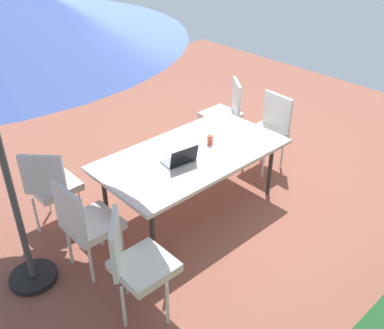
# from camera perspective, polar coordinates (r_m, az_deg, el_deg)

# --- Properties ---
(ground_plane) EXTENTS (10.00, 10.00, 0.02)m
(ground_plane) POSITION_cam_1_polar(r_m,az_deg,el_deg) (5.14, 0.00, -5.80)
(ground_plane) COLOR #935442
(dining_table) EXTENTS (2.06, 1.11, 0.75)m
(dining_table) POSITION_cam_1_polar(r_m,az_deg,el_deg) (4.74, 0.00, 1.06)
(dining_table) COLOR silver
(dining_table) RESTS_ON ground_plane
(chair_southwest) EXTENTS (0.58, 0.58, 0.98)m
(chair_southwest) POSITION_cam_1_polar(r_m,az_deg,el_deg) (6.15, 4.32, 6.90)
(chair_southwest) COLOR silver
(chair_southwest) RESTS_ON ground_plane
(chair_east) EXTENTS (0.47, 0.46, 0.98)m
(chair_east) POSITION_cam_1_polar(r_m,az_deg,el_deg) (4.18, -13.56, -7.22)
(chair_east) COLOR silver
(chair_east) RESTS_ON ground_plane
(chair_southeast) EXTENTS (0.59, 0.59, 0.98)m
(chair_southeast) POSITION_cam_1_polar(r_m,az_deg,el_deg) (4.79, -17.78, -2.42)
(chair_southeast) COLOR silver
(chair_southeast) RESTS_ON ground_plane
(chair_northeast) EXTENTS (0.58, 0.58, 0.98)m
(chair_northeast) POSITION_cam_1_polar(r_m,az_deg,el_deg) (3.71, -7.26, -12.34)
(chair_northeast) COLOR silver
(chair_northeast) RESTS_ON ground_plane
(chair_west) EXTENTS (0.47, 0.46, 0.98)m
(chair_west) POSITION_cam_1_polar(r_m,az_deg,el_deg) (5.74, 9.85, 4.59)
(chair_west) COLOR silver
(chair_west) RESTS_ON ground_plane
(laptop) EXTENTS (0.35, 0.29, 0.21)m
(laptop) POSITION_cam_1_polar(r_m,az_deg,el_deg) (4.50, -1.51, 0.61)
(laptop) COLOR gray
(laptop) RESTS_ON dining_table
(cup) EXTENTS (0.06, 0.06, 0.11)m
(cup) POSITION_cam_1_polar(r_m,az_deg,el_deg) (4.86, 2.34, 3.19)
(cup) COLOR #CC4C33
(cup) RESTS_ON dining_table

